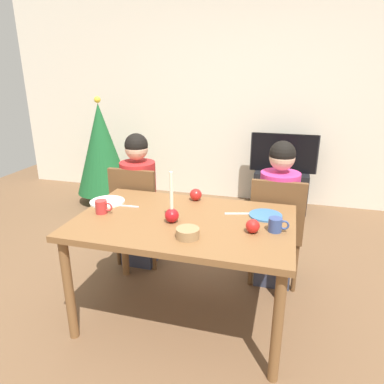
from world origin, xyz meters
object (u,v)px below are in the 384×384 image
(chair_left, at_px, (138,210))
(dining_table, at_px, (184,231))
(chair_right, at_px, (276,225))
(christmas_tree, at_px, (102,149))
(plate_left, at_px, (107,202))
(candle_centerpiece, at_px, (172,212))
(apple_by_left_plate, at_px, (196,195))
(mug_left, at_px, (102,207))
(person_right_child, at_px, (277,217))
(tv, at_px, (284,153))
(person_left_child, at_px, (139,202))
(apple_near_candle, at_px, (253,226))
(tv_stand, at_px, (280,190))
(mug_right, at_px, (276,225))
(plate_right, at_px, (266,215))
(bowl_walnuts, at_px, (188,233))

(chair_left, bearing_deg, dining_table, -45.39)
(chair_right, distance_m, christmas_tree, 2.63)
(dining_table, xyz_separation_m, plate_left, (-0.62, 0.14, 0.09))
(dining_table, bearing_deg, christmas_tree, 130.83)
(candle_centerpiece, bearing_deg, apple_by_left_plate, 84.12)
(mug_left, bearing_deg, chair_right, 30.00)
(person_right_child, distance_m, candle_centerpiece, 0.98)
(tv, xyz_separation_m, candle_centerpiece, (-0.62, -2.36, 0.11))
(candle_centerpiece, bearing_deg, chair_left, 128.96)
(tv, height_order, christmas_tree, christmas_tree)
(person_left_child, relative_size, apple_by_left_plate, 13.30)
(chair_right, bearing_deg, apple_near_candle, -100.22)
(person_right_child, relative_size, christmas_tree, 0.87)
(christmas_tree, xyz_separation_m, mug_left, (1.12, -1.99, 0.09))
(tv_stand, relative_size, tv, 0.81)
(candle_centerpiece, bearing_deg, mug_right, 3.28)
(candle_centerpiece, bearing_deg, tv_stand, 75.32)
(dining_table, bearing_deg, tv_stand, 76.35)
(dining_table, height_order, candle_centerpiece, candle_centerpiece)
(chair_right, distance_m, person_left_child, 1.17)
(chair_left, bearing_deg, apple_near_candle, -33.08)
(person_left_child, height_order, person_right_child, same)
(chair_left, xyz_separation_m, apple_near_candle, (1.05, -0.68, 0.28))
(chair_right, xyz_separation_m, mug_right, (0.01, -0.63, 0.28))
(candle_centerpiece, bearing_deg, person_right_child, 47.92)
(person_right_child, xyz_separation_m, plate_right, (-0.07, -0.44, 0.19))
(chair_right, height_order, christmas_tree, christmas_tree)
(chair_right, distance_m, tv_stand, 1.71)
(tv_stand, xyz_separation_m, christmas_tree, (-2.24, -0.36, 0.47))
(dining_table, height_order, chair_left, chair_left)
(mug_left, height_order, apple_near_candle, mug_left)
(plate_right, bearing_deg, tv_stand, 88.54)
(tv, bearing_deg, dining_table, -103.64)
(apple_near_candle, relative_size, apple_by_left_plate, 0.95)
(apple_near_candle, bearing_deg, candle_centerpiece, 178.23)
(dining_table, height_order, plate_right, plate_right)
(person_left_child, xyz_separation_m, plate_right, (1.10, -0.44, 0.19))
(chair_right, height_order, mug_left, chair_right)
(mug_left, distance_m, apple_by_left_plate, 0.68)
(dining_table, distance_m, apple_by_left_plate, 0.38)
(dining_table, relative_size, chair_left, 1.56)
(apple_by_left_plate, bearing_deg, bowl_walnuts, -79.32)
(chair_left, height_order, plate_right, chair_left)
(chair_right, distance_m, apple_near_candle, 0.75)
(tv, xyz_separation_m, bowl_walnuts, (-0.46, -2.54, 0.07))
(plate_right, relative_size, mug_right, 1.76)
(chair_right, relative_size, mug_right, 7.32)
(tv, xyz_separation_m, apple_near_candle, (-0.11, -2.38, 0.08))
(christmas_tree, distance_m, apple_by_left_plate, 2.30)
(chair_left, height_order, bowl_walnuts, chair_left)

